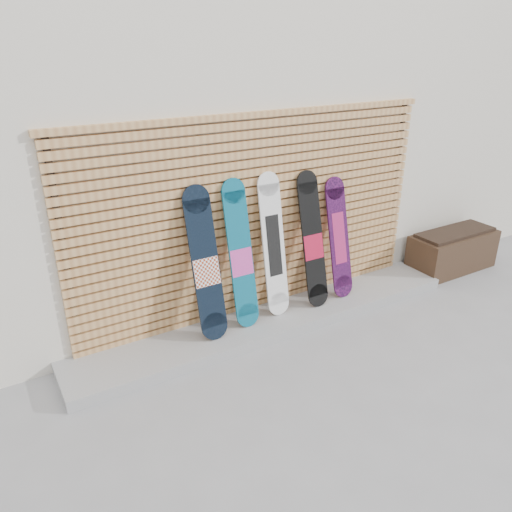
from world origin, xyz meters
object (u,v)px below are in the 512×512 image
at_px(snowboard_2, 274,246).
at_px(snowboard_3, 313,241).
at_px(snowboard_0, 206,265).
at_px(snowboard_1, 241,256).
at_px(planter_box, 452,250).
at_px(snowboard_4, 339,238).

relative_size(snowboard_2, snowboard_3, 1.03).
height_order(snowboard_0, snowboard_3, snowboard_0).
relative_size(snowboard_1, snowboard_2, 0.99).
bearing_deg(planter_box, snowboard_1, 177.99).
relative_size(snowboard_0, snowboard_3, 1.02).
distance_m(snowboard_1, snowboard_2, 0.42).
height_order(snowboard_1, snowboard_3, snowboard_1).
relative_size(snowboard_0, snowboard_2, 0.99).
bearing_deg(snowboard_3, snowboard_4, 2.72).
xyz_separation_m(snowboard_3, snowboard_4, (0.40, 0.02, -0.05)).
xyz_separation_m(snowboard_2, snowboard_4, (0.89, -0.02, -0.09)).
bearing_deg(snowboard_2, snowboard_0, -176.87).
relative_size(planter_box, snowboard_2, 0.80).
distance_m(planter_box, snowboard_4, 2.02).
xyz_separation_m(snowboard_0, snowboard_2, (0.83, 0.05, 0.02)).
distance_m(snowboard_0, snowboard_4, 1.72).
distance_m(snowboard_1, snowboard_3, 0.91).
distance_m(snowboard_1, snowboard_4, 1.31).
bearing_deg(snowboard_4, snowboard_1, -179.96).
bearing_deg(snowboard_0, snowboard_1, 3.10).
height_order(planter_box, snowboard_4, snowboard_4).
bearing_deg(snowboard_3, snowboard_0, -179.81).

